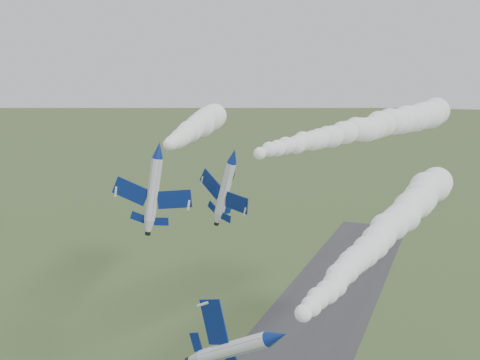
% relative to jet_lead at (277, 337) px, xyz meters
% --- Properties ---
extents(jet_lead, '(5.57, 12.92, 9.45)m').
position_rel_jet_lead_xyz_m(jet_lead, '(0.00, 0.00, 0.00)').
color(jet_lead, silver).
extents(smoke_trail_jet_lead, '(15.45, 63.70, 5.91)m').
position_rel_jet_lead_xyz_m(smoke_trail_jet_lead, '(5.54, 34.08, 1.92)').
color(smoke_trail_jet_lead, silver).
extents(jet_pair_left, '(11.50, 13.55, 3.68)m').
position_rel_jet_lead_xyz_m(jet_pair_left, '(-24.70, 20.83, 13.36)').
color(jet_pair_left, silver).
extents(smoke_trail_jet_pair_left, '(20.89, 54.19, 5.88)m').
position_rel_jet_lead_xyz_m(smoke_trail_jet_pair_left, '(-33.69, 50.01, 13.81)').
color(smoke_trail_jet_pair_left, silver).
extents(jet_pair_right, '(9.41, 11.40, 3.92)m').
position_rel_jet_lead_xyz_m(jet_pair_right, '(-13.82, 21.87, 12.98)').
color(jet_pair_right, silver).
extents(smoke_trail_jet_pair_right, '(28.00, 55.68, 5.69)m').
position_rel_jet_lead_xyz_m(smoke_trail_jet_pair_right, '(-1.62, 50.87, 14.60)').
color(smoke_trail_jet_pair_right, silver).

